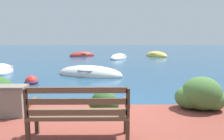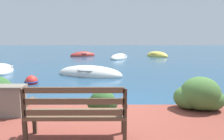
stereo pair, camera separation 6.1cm
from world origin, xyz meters
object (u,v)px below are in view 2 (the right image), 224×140
rowboat_distant (83,55)px  mooring_buoy (31,82)px  rowboat_far (119,58)px  rowboat_outer (157,56)px  rowboat_nearest (90,74)px  rowboat_mid (1,70)px  park_bench (76,112)px

rowboat_distant → mooring_buoy: rowboat_distant is taller
rowboat_far → rowboat_outer: 3.98m
rowboat_distant → rowboat_outer: bearing=-29.6°
rowboat_outer → mooring_buoy: bearing=111.7°
rowboat_outer → rowboat_far: bearing=79.3°
rowboat_nearest → rowboat_mid: bearing=6.3°
rowboat_nearest → rowboat_outer: size_ratio=1.35×
rowboat_mid → rowboat_far: (6.64, 7.01, -0.00)m
rowboat_nearest → rowboat_far: size_ratio=1.07×
park_bench → mooring_buoy: size_ratio=2.93×
rowboat_nearest → rowboat_distant: bearing=-61.0°
rowboat_far → rowboat_distant: rowboat_distant is taller
rowboat_far → mooring_buoy: bearing=175.5°
rowboat_outer → mooring_buoy: rowboat_outer is taller
park_bench → mooring_buoy: bearing=114.6°
park_bench → rowboat_outer: size_ratio=0.61×
park_bench → rowboat_nearest: 7.15m
rowboat_nearest → mooring_buoy: size_ratio=6.46×
rowboat_mid → rowboat_outer: (10.26, 8.69, 0.01)m
rowboat_nearest → rowboat_outer: bearing=-98.6°
park_bench → rowboat_far: (1.29, 15.30, -0.64)m
rowboat_nearest → rowboat_far: 8.38m
rowboat_distant → mooring_buoy: bearing=-119.2°
rowboat_nearest → mooring_buoy: 2.84m
park_bench → mooring_buoy: park_bench is taller
park_bench → rowboat_far: park_bench is taller
rowboat_far → rowboat_distant: bearing=75.9°
park_bench → rowboat_outer: (4.90, 16.98, -0.63)m
rowboat_nearest → rowboat_distant: 10.36m
rowboat_far → rowboat_outer: bearing=-48.2°
rowboat_far → rowboat_outer: rowboat_outer is taller
rowboat_mid → rowboat_outer: bearing=-72.1°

